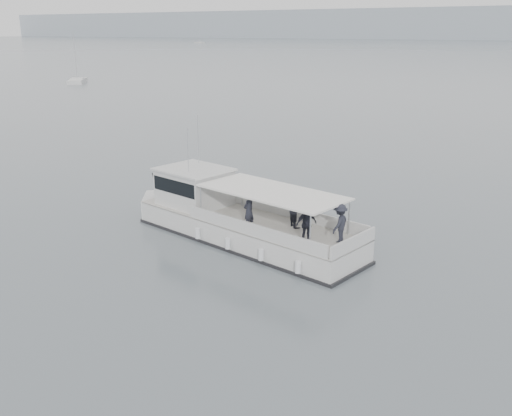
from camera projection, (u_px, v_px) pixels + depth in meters
The scene contains 2 objects.
ground at pixel (367, 276), 21.51m from camera, with size 1400.00×1400.00×0.00m, color slate.
tour_boat at pixel (228, 217), 25.50m from camera, with size 12.64×5.05×5.27m.
Camera 1 is at (6.72, -19.05, 8.88)m, focal length 40.00 mm.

